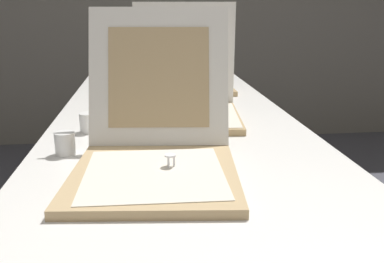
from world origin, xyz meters
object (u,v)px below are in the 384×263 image
at_px(pizza_box_front, 155,150).
at_px(cup_white_near_center, 65,143).
at_px(pizza_box_middle, 185,102).
at_px(pizza_box_back, 190,77).
at_px(cup_white_far, 127,98).
at_px(table, 179,146).
at_px(cup_white_mid, 88,123).

height_order(pizza_box_front, cup_white_near_center, pizza_box_front).
height_order(pizza_box_middle, pizza_box_back, pizza_box_middle).
distance_m(pizza_box_front, cup_white_near_center, 0.29).
bearing_deg(cup_white_far, pizza_box_back, 48.91).
height_order(table, pizza_box_back, pizza_box_back).
distance_m(cup_white_far, cup_white_mid, 0.40).
xyz_separation_m(pizza_box_middle, cup_white_mid, (-0.33, -0.15, -0.03)).
height_order(table, cup_white_mid, cup_white_mid).
bearing_deg(cup_white_mid, table, -9.27).
bearing_deg(pizza_box_front, cup_white_mid, 124.76).
relative_size(pizza_box_front, pizza_box_middle, 1.28).
bearing_deg(pizza_box_middle, cup_white_near_center, -129.74).
xyz_separation_m(pizza_box_front, pizza_box_middle, (0.12, 0.52, 0.00)).
bearing_deg(cup_white_far, pizza_box_front, -82.87).
relative_size(pizza_box_front, cup_white_near_center, 8.58).
height_order(table, pizza_box_front, pizza_box_front).
bearing_deg(cup_white_mid, pizza_box_middle, 24.37).
distance_m(cup_white_far, cup_white_near_center, 0.61).
bearing_deg(table, cup_white_far, 112.65).
distance_m(pizza_box_back, cup_white_far, 0.45).
bearing_deg(cup_white_near_center, pizza_box_middle, 44.74).
distance_m(table, cup_white_mid, 0.30).
relative_size(cup_white_far, cup_white_mid, 1.00).
height_order(pizza_box_back, cup_white_near_center, pizza_box_back).
relative_size(pizza_box_back, cup_white_far, 6.28).
bearing_deg(cup_white_far, cup_white_near_center, -104.13).
height_order(table, cup_white_far, cup_white_far).
bearing_deg(pizza_box_back, cup_white_mid, -120.03).
relative_size(table, pizza_box_back, 6.24).
xyz_separation_m(table, pizza_box_front, (-0.08, -0.32, 0.10)).
bearing_deg(pizza_box_back, pizza_box_front, -100.98).
height_order(pizza_box_front, pizza_box_back, pizza_box_back).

